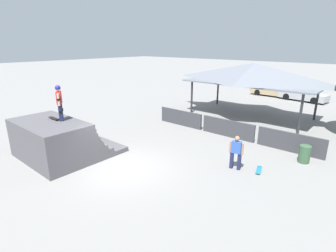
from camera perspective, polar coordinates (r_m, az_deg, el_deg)
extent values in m
plane|color=gray|center=(12.40, -9.85, -8.97)|extent=(160.00, 160.00, 0.00)
cube|color=#565459|center=(14.65, -20.37, -5.09)|extent=(4.15, 4.27, 0.24)
cube|color=#565459|center=(14.37, -22.07, -4.70)|extent=(4.15, 3.34, 0.24)
cube|color=#565459|center=(14.22, -22.78, -3.98)|extent=(4.15, 3.00, 0.24)
cube|color=#565459|center=(14.09, -23.31, -3.19)|extent=(4.15, 2.77, 0.24)
cube|color=#565459|center=(13.99, -23.72, -2.35)|extent=(4.15, 2.61, 0.24)
cube|color=#565459|center=(13.89, -24.06, -1.48)|extent=(4.15, 2.49, 0.24)
cube|color=#565459|center=(13.80, -24.32, -0.57)|extent=(4.15, 2.41, 0.24)
cube|color=#565459|center=(13.73, -24.53, 0.36)|extent=(4.15, 2.37, 0.24)
cylinder|color=silver|center=(14.20, -20.36, 1.75)|extent=(4.07, 0.07, 0.07)
cube|color=#1E2347|center=(13.49, -22.37, 2.68)|extent=(0.21, 0.21, 0.82)
cube|color=black|center=(13.47, -22.26, 2.89)|extent=(0.24, 0.22, 0.12)
cube|color=#1E2347|center=(13.84, -22.26, 3.04)|extent=(0.21, 0.21, 0.82)
cube|color=black|center=(13.82, -22.16, 3.25)|extent=(0.24, 0.22, 0.12)
cube|color=red|center=(13.52, -22.65, 5.72)|extent=(0.49, 0.42, 0.58)
cylinder|color=beige|center=(13.26, -22.72, 5.30)|extent=(0.15, 0.15, 0.58)
cylinder|color=black|center=(13.25, -22.73, 5.35)|extent=(0.23, 0.23, 0.09)
cylinder|color=beige|center=(13.80, -22.54, 5.75)|extent=(0.15, 0.15, 0.58)
cylinder|color=black|center=(13.79, -22.55, 5.80)|extent=(0.23, 0.23, 0.09)
sphere|color=beige|center=(13.45, -22.87, 7.54)|extent=(0.22, 0.22, 0.22)
sphere|color=#232399|center=(13.44, -22.88, 7.66)|extent=(0.25, 0.25, 0.25)
cylinder|color=silver|center=(13.83, -22.87, 1.31)|extent=(0.05, 0.03, 0.05)
cylinder|color=silver|center=(13.77, -23.39, 1.19)|extent=(0.05, 0.03, 0.05)
cylinder|color=silver|center=(14.28, -23.79, 1.68)|extent=(0.05, 0.03, 0.05)
cylinder|color=silver|center=(14.23, -24.30, 1.56)|extent=(0.05, 0.03, 0.05)
cube|color=black|center=(14.02, -23.61, 1.57)|extent=(0.83, 0.21, 0.02)
cube|color=black|center=(13.68, -22.93, 1.37)|extent=(0.10, 0.20, 0.02)
cube|color=#1E2347|center=(12.40, 13.69, -7.22)|extent=(0.17, 0.17, 0.78)
cube|color=#1E2347|center=(12.33, 15.23, -7.49)|extent=(0.17, 0.17, 0.78)
cube|color=blue|center=(12.11, 14.69, -4.48)|extent=(0.46, 0.30, 0.55)
cylinder|color=#A87A5B|center=(12.18, 13.47, -4.47)|extent=(0.12, 0.12, 0.55)
cylinder|color=#A87A5B|center=(12.07, 15.89, -4.87)|extent=(0.12, 0.12, 0.55)
sphere|color=#A87A5B|center=(11.96, 14.85, -2.62)|extent=(0.22, 0.22, 0.22)
cylinder|color=red|center=(12.82, 18.94, -8.68)|extent=(0.04, 0.06, 0.05)
cylinder|color=red|center=(12.81, 19.57, -8.76)|extent=(0.04, 0.06, 0.05)
cylinder|color=red|center=(12.38, 18.69, -9.61)|extent=(0.04, 0.06, 0.05)
cylinder|color=red|center=(12.37, 19.34, -9.70)|extent=(0.04, 0.06, 0.05)
cube|color=teal|center=(12.58, 19.15, -9.04)|extent=(0.41, 0.81, 0.02)
cube|color=teal|center=(12.90, 19.34, -8.29)|extent=(0.22, 0.15, 0.02)
cube|color=#3D3D42|center=(18.33, 2.77, 1.81)|extent=(3.43, 0.12, 1.05)
cube|color=#3D3D42|center=(16.44, 12.86, -0.48)|extent=(3.43, 0.12, 1.05)
cube|color=#3D3D42|center=(15.21, 25.04, -3.21)|extent=(3.43, 0.12, 1.05)
cylinder|color=#2D2D33|center=(21.62, 5.19, 6.29)|extent=(0.16, 0.16, 2.60)
cylinder|color=#2D2D33|center=(18.23, 26.89, 2.35)|extent=(0.16, 0.16, 2.60)
cylinder|color=#2D2D33|center=(25.08, 10.80, 7.61)|extent=(0.16, 0.16, 2.60)
cylinder|color=#2D2D33|center=(22.23, 29.63, 4.38)|extent=(0.16, 0.16, 2.60)
cube|color=slate|center=(21.21, 17.93, 9.01)|extent=(9.76, 4.91, 0.10)
pyramid|color=slate|center=(21.12, 18.13, 11.03)|extent=(9.57, 4.81, 1.41)
cylinder|color=#385B3D|center=(14.19, 27.57, -5.45)|extent=(0.52, 0.52, 0.85)
cube|color=tan|center=(30.94, 21.85, 6.96)|extent=(4.65, 1.94, 0.62)
cube|color=#283342|center=(30.90, 21.76, 7.98)|extent=(2.20, 1.52, 0.46)
cube|color=tan|center=(30.87, 21.80, 8.40)|extent=(2.10, 1.48, 0.04)
cylinder|color=black|center=(31.15, 24.70, 6.38)|extent=(0.65, 0.24, 0.64)
cylinder|color=black|center=(29.79, 23.68, 6.06)|extent=(0.65, 0.24, 0.64)
cylinder|color=black|center=(32.18, 20.08, 7.22)|extent=(0.65, 0.24, 0.64)
cylinder|color=black|center=(30.86, 18.90, 6.94)|extent=(0.65, 0.24, 0.64)
cube|color=#A8AAAF|center=(29.58, 27.36, 5.83)|extent=(4.59, 2.28, 0.62)
cube|color=#283342|center=(29.53, 27.30, 6.89)|extent=(2.22, 1.68, 0.46)
cube|color=#A8AAAF|center=(29.50, 27.36, 7.33)|extent=(2.12, 1.63, 0.04)
cylinder|color=black|center=(29.85, 30.24, 5.17)|extent=(0.66, 0.29, 0.64)
cylinder|color=black|center=(28.45, 29.21, 4.83)|extent=(0.66, 0.29, 0.64)
cylinder|color=black|center=(30.79, 25.57, 6.15)|extent=(0.66, 0.29, 0.64)
cylinder|color=black|center=(29.43, 24.36, 5.85)|extent=(0.66, 0.29, 0.64)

